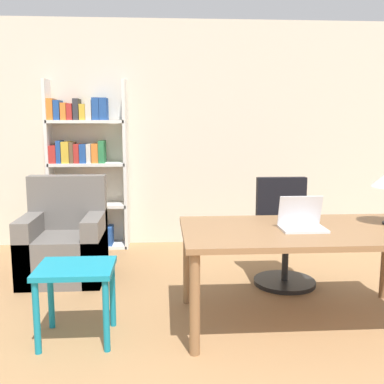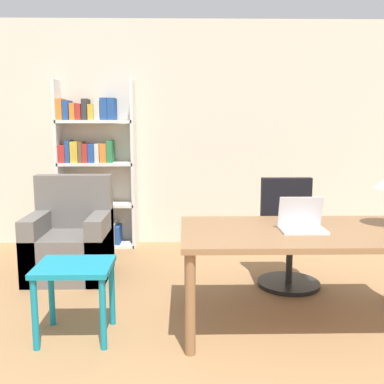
{
  "view_description": "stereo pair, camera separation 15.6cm",
  "coord_description": "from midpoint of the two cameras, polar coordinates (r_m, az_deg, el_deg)",
  "views": [
    {
      "loc": [
        -0.36,
        -1.0,
        1.51
      ],
      "look_at": [
        -0.14,
        2.36,
        0.98
      ],
      "focal_mm": 42.0,
      "sensor_mm": 36.0,
      "label": 1
    },
    {
      "loc": [
        -0.21,
        -1.01,
        1.51
      ],
      "look_at": [
        -0.14,
        2.36,
        0.98
      ],
      "focal_mm": 42.0,
      "sensor_mm": 36.0,
      "label": 2
    }
  ],
  "objects": [
    {
      "name": "wall_back",
      "position": [
        5.54,
        -0.84,
        7.33
      ],
      "size": [
        8.0,
        0.06,
        2.7
      ],
      "color": "beige",
      "rests_on": "ground_plane"
    },
    {
      "name": "desk",
      "position": [
        3.42,
        12.89,
        -5.84
      ],
      "size": [
        1.82,
        0.97,
        0.73
      ],
      "color": "olive",
      "rests_on": "ground_plane"
    },
    {
      "name": "laptop",
      "position": [
        3.36,
        12.5,
        -3.75
      ],
      "size": [
        0.32,
        0.24,
        0.24
      ],
      "color": "silver",
      "rests_on": "desk"
    },
    {
      "name": "office_chair",
      "position": [
        4.3,
        10.57,
        -5.73
      ],
      "size": [
        0.57,
        0.57,
        0.98
      ],
      "color": "black",
      "rests_on": "ground_plane"
    },
    {
      "name": "side_table_blue",
      "position": [
        3.26,
        -15.88,
        -10.71
      ],
      "size": [
        0.52,
        0.45,
        0.53
      ],
      "color": "teal",
      "rests_on": "ground_plane"
    },
    {
      "name": "armchair",
      "position": [
        4.57,
        -16.81,
        -6.49
      ],
      "size": [
        0.76,
        0.7,
        0.98
      ],
      "color": "#66605B",
      "rests_on": "ground_plane"
    },
    {
      "name": "bookshelf",
      "position": [
        5.47,
        -14.48,
        2.23
      ],
      "size": [
        0.92,
        0.28,
        1.98
      ],
      "color": "white",
      "rests_on": "ground_plane"
    }
  ]
}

